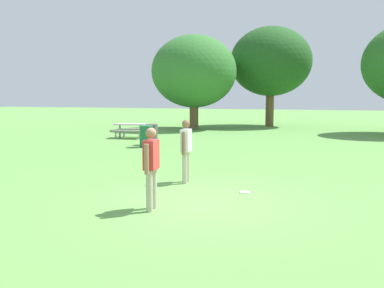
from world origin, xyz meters
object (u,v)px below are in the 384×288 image
at_px(person_thrower, 151,163).
at_px(tree_broad_center, 271,62).
at_px(person_catcher, 186,147).
at_px(tree_tall_left, 194,72).
at_px(picnic_table_far, 131,127).
at_px(trash_can_further_along, 152,134).
at_px(frisbee, 245,192).
at_px(trash_can_beside_table, 146,136).

relative_size(person_thrower, tree_broad_center, 0.23).
xyz_separation_m(person_thrower, person_catcher, (-0.22, 2.67, 0.00)).
xyz_separation_m(person_thrower, tree_tall_left, (-5.48, 19.21, 2.91)).
distance_m(tree_tall_left, tree_broad_center, 6.28).
height_order(tree_tall_left, tree_broad_center, tree_broad_center).
relative_size(picnic_table_far, trash_can_further_along, 1.92).
xyz_separation_m(person_thrower, tree_broad_center, (-0.99, 23.52, 3.78)).
bearing_deg(picnic_table_far, person_thrower, -61.48).
xyz_separation_m(frisbee, trash_can_further_along, (-5.96, 7.99, 0.47)).
bearing_deg(tree_tall_left, tree_broad_center, 43.81).
bearing_deg(trash_can_further_along, person_thrower, -65.82).
distance_m(person_catcher, frisbee, 2.03).
distance_m(frisbee, tree_broad_center, 22.14).
distance_m(trash_can_beside_table, trash_can_further_along, 0.86).
height_order(picnic_table_far, trash_can_beside_table, trash_can_beside_table).
bearing_deg(tree_tall_left, trash_can_beside_table, -83.74).
bearing_deg(person_catcher, trash_can_further_along, 120.21).
distance_m(trash_can_further_along, tree_broad_center, 14.58).
relative_size(picnic_table_far, tree_broad_center, 0.25).
height_order(person_catcher, frisbee, person_catcher).
bearing_deg(frisbee, person_thrower, -126.02).
relative_size(trash_can_further_along, tree_broad_center, 0.13).
bearing_deg(person_catcher, trash_can_beside_table, 122.64).
bearing_deg(frisbee, tree_tall_left, 112.00).
height_order(trash_can_further_along, tree_tall_left, tree_tall_left).
xyz_separation_m(picnic_table_far, trash_can_beside_table, (2.41, -3.32, -0.08)).
height_order(frisbee, trash_can_further_along, trash_can_further_along).
bearing_deg(tree_broad_center, person_catcher, -87.88).
bearing_deg(picnic_table_far, trash_can_beside_table, -54.06).
bearing_deg(picnic_table_far, tree_tall_left, 79.03).
height_order(trash_can_beside_table, tree_tall_left, tree_tall_left).
xyz_separation_m(person_thrower, picnic_table_far, (-6.78, 12.48, -0.38)).
height_order(person_catcher, trash_can_beside_table, person_catcher).
bearing_deg(trash_can_further_along, frisbee, -53.29).
bearing_deg(trash_can_beside_table, picnic_table_far, 125.94).
bearing_deg(person_catcher, picnic_table_far, 123.78).
height_order(person_catcher, tree_broad_center, tree_broad_center).
relative_size(person_thrower, frisbee, 6.51).
bearing_deg(trash_can_beside_table, tree_broad_center, 76.72).
bearing_deg(person_thrower, tree_tall_left, 105.92).
bearing_deg(tree_tall_left, person_catcher, -72.36).
distance_m(person_catcher, tree_tall_left, 17.60).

